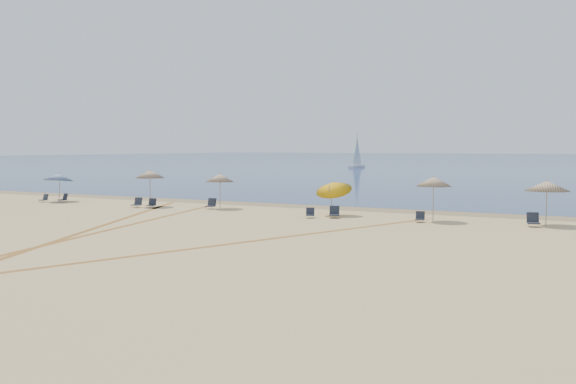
# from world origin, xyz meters

# --- Properties ---
(ground) EXTENTS (160.00, 160.00, 0.00)m
(ground) POSITION_xyz_m (0.00, 0.00, 0.00)
(ground) COLOR tan
(ground) RESTS_ON ground
(ocean) EXTENTS (500.00, 500.00, 0.00)m
(ocean) POSITION_xyz_m (0.00, 225.00, 0.01)
(ocean) COLOR #0C2151
(ocean) RESTS_ON ground
(wet_sand) EXTENTS (500.00, 500.00, 0.00)m
(wet_sand) POSITION_xyz_m (0.00, 24.00, 0.00)
(wet_sand) COLOR olive
(wet_sand) RESTS_ON ground
(umbrella_0) EXTENTS (2.30, 2.34, 2.28)m
(umbrella_0) POSITION_xyz_m (-19.19, 18.98, 1.90)
(umbrella_0) COLOR gray
(umbrella_0) RESTS_ON ground
(umbrella_1) EXTENTS (2.04, 2.04, 2.64)m
(umbrella_1) POSITION_xyz_m (-10.30, 18.91, 2.30)
(umbrella_1) COLOR gray
(umbrella_1) RESTS_ON ground
(umbrella_2) EXTENTS (1.93, 1.93, 2.45)m
(umbrella_2) POSITION_xyz_m (-5.13, 19.93, 2.11)
(umbrella_2) COLOR gray
(umbrella_2) RESTS_ON ground
(umbrella_3) EXTENTS (2.22, 2.26, 2.49)m
(umbrella_3) POSITION_xyz_m (3.38, 19.39, 1.80)
(umbrella_3) COLOR gray
(umbrella_3) RESTS_ON ground
(umbrella_4) EXTENTS (2.01, 2.01, 2.61)m
(umbrella_4) POSITION_xyz_m (9.52, 19.16, 2.27)
(umbrella_4) COLOR gray
(umbrella_4) RESTS_ON ground
(umbrella_5) EXTENTS (2.32, 2.32, 2.47)m
(umbrella_5) POSITION_xyz_m (15.35, 20.01, 2.13)
(umbrella_5) COLOR gray
(umbrella_5) RESTS_ON ground
(chair_0) EXTENTS (0.53, 0.61, 0.60)m
(chair_0) POSITION_xyz_m (-19.93, 18.22, 0.26)
(chair_0) COLOR black
(chair_0) RESTS_ON ground
(chair_1) EXTENTS (0.68, 0.75, 0.66)m
(chair_1) POSITION_xyz_m (-18.52, 18.80, 0.29)
(chair_1) COLOR black
(chair_1) RESTS_ON ground
(chair_2) EXTENTS (0.65, 0.74, 0.68)m
(chair_2) POSITION_xyz_m (-10.78, 18.10, 0.30)
(chair_2) COLOR black
(chair_2) RESTS_ON ground
(chair_3) EXTENTS (0.68, 0.74, 0.64)m
(chair_3) POSITION_xyz_m (-9.79, 18.44, 0.28)
(chair_3) COLOR black
(chair_3) RESTS_ON ground
(chair_4) EXTENTS (0.68, 0.77, 0.71)m
(chair_4) POSITION_xyz_m (-5.61, 19.54, 0.31)
(chair_4) COLOR black
(chair_4) RESTS_ON ground
(chair_5) EXTENTS (0.68, 0.73, 0.60)m
(chair_5) POSITION_xyz_m (2.58, 17.72, 0.26)
(chair_5) COLOR black
(chair_5) RESTS_ON ground
(chair_6) EXTENTS (0.77, 0.84, 0.71)m
(chair_6) POSITION_xyz_m (3.89, 18.29, 0.31)
(chair_6) COLOR black
(chair_6) RESTS_ON ground
(chair_7) EXTENTS (0.59, 0.66, 0.60)m
(chair_7) POSITION_xyz_m (8.94, 18.54, 0.26)
(chair_7) COLOR black
(chair_7) RESTS_ON ground
(chair_8) EXTENTS (0.75, 0.83, 0.74)m
(chair_8) POSITION_xyz_m (14.76, 19.25, 0.33)
(chair_8) COLOR black
(chair_8) RESTS_ON ground
(sailboat_0) EXTENTS (1.99, 4.98, 7.22)m
(sailboat_0) POSITION_xyz_m (-23.98, 101.54, 2.18)
(sailboat_0) COLOR white
(sailboat_0) RESTS_ON ocean
(tire_tracks) EXTENTS (47.11, 42.36, 0.00)m
(tire_tracks) POSITION_xyz_m (-2.66, 9.00, 0.00)
(tire_tracks) COLOR tan
(tire_tracks) RESTS_ON ground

